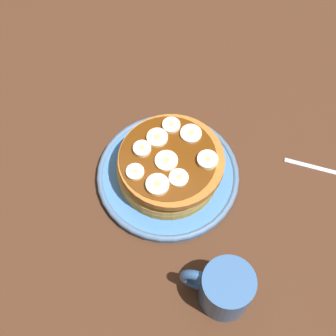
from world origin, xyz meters
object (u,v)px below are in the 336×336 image
pancake_stack (169,165)px  banana_slice_2 (142,150)px  banana_slice_7 (191,134)px  banana_slice_6 (171,125)px  banana_slice_5 (179,178)px  fork (329,171)px  coffee_mug (224,288)px  banana_slice_3 (157,138)px  banana_slice_4 (155,184)px  banana_slice_0 (167,161)px  banana_slice_8 (208,160)px  banana_slice_1 (135,172)px  plate (168,175)px

pancake_stack → banana_slice_2: (4.25, 0.40, 2.99)cm
pancake_stack → banana_slice_7: banana_slice_7 is taller
pancake_stack → banana_slice_7: bearing=-113.2°
pancake_stack → banana_slice_6: banana_slice_6 is taller
banana_slice_5 → fork: 26.13cm
coffee_mug → fork: bearing=-115.2°
coffee_mug → pancake_stack: bearing=-51.3°
banana_slice_2 → banana_slice_3: 3.26cm
banana_slice_6 → banana_slice_4: bearing=94.0°
banana_slice_5 → banana_slice_6: 9.24cm
banana_slice_0 → banana_slice_8: bearing=-161.8°
banana_slice_1 → fork: size_ratio=0.21×
plate → banana_slice_5: 7.25cm
plate → coffee_mug: coffee_mug is taller
banana_slice_1 → coffee_mug: bearing=144.7°
plate → banana_slice_0: (-0.08, 0.82, 6.07)cm
banana_slice_5 → banana_slice_2: bearing=-22.5°
banana_slice_2 → banana_slice_0: bearing=172.2°
banana_slice_4 → pancake_stack: bearing=-96.2°
plate → coffee_mug: 20.89cm
banana_slice_3 → banana_slice_6: size_ratio=1.16×
banana_slice_1 → banana_slice_5: 6.48cm
banana_slice_0 → banana_slice_8: (-5.77, -1.89, 0.16)cm
banana_slice_1 → banana_slice_8: size_ratio=0.86×
banana_slice_4 → coffee_mug: bearing=141.1°
banana_slice_2 → banana_slice_8: bearing=-172.5°
banana_slice_4 → banana_slice_6: 10.55cm
banana_slice_0 → banana_slice_1: 5.06cm
plate → fork: plate is taller
pancake_stack → fork: (-24.65, -8.81, -3.87)cm
banana_slice_5 → coffee_mug: coffee_mug is taller
pancake_stack → banana_slice_0: size_ratio=4.89×
banana_slice_1 → fork: (-28.61, -13.00, -6.80)cm
banana_slice_8 → banana_slice_2: bearing=7.5°
banana_slice_2 → fork: (-28.90, -9.21, -6.86)cm
pancake_stack → banana_slice_3: (2.69, -2.46, 2.92)cm
banana_slice_8 → banana_slice_7: bearing=-46.0°
banana_slice_2 → banana_slice_3: banana_slice_2 is taller
plate → banana_slice_3: (2.54, -2.62, 6.12)cm
banana_slice_7 → banana_slice_2: bearing=39.3°
pancake_stack → banana_slice_1: banana_slice_1 is taller
plate → banana_slice_3: 7.12cm
banana_slice_6 → fork: 27.06cm
pancake_stack → banana_slice_1: (3.97, 4.19, 2.94)cm
banana_slice_2 → banana_slice_4: same height
plate → banana_slice_3: size_ratio=6.96×
banana_slice_2 → banana_slice_1: bearing=94.3°
banana_slice_2 → coffee_mug: (-17.17, 15.74, -2.99)cm
banana_slice_2 → banana_slice_8: (-9.96, -1.32, 0.05)cm
pancake_stack → banana_slice_6: 6.17cm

